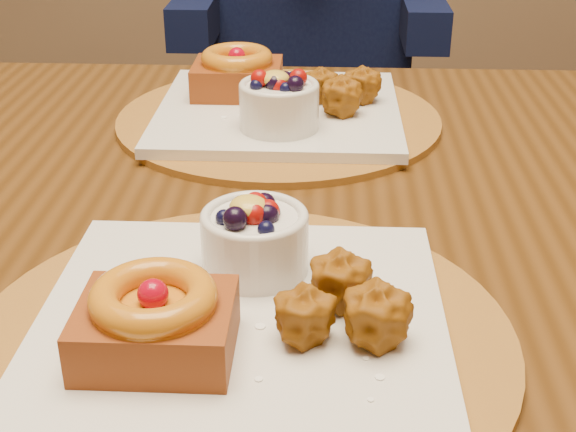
% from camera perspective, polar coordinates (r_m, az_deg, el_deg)
% --- Properties ---
extents(dining_table, '(1.60, 0.90, 0.76)m').
position_cam_1_polar(dining_table, '(0.79, -1.57, -4.16)').
color(dining_table, '#3C220A').
rests_on(dining_table, ground).
extents(place_setting_near, '(0.38, 0.38, 0.08)m').
position_cam_1_polar(place_setting_near, '(0.56, -3.56, -6.98)').
color(place_setting_near, brown).
rests_on(place_setting_near, dining_table).
extents(place_setting_far, '(0.38, 0.38, 0.08)m').
position_cam_1_polar(place_setting_far, '(0.94, -0.83, 7.94)').
color(place_setting_far, brown).
rests_on(place_setting_far, dining_table).
extents(chair_far, '(0.58, 0.58, 0.93)m').
position_cam_1_polar(chair_far, '(1.68, -0.32, 7.23)').
color(chair_far, black).
rests_on(chair_far, ground).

